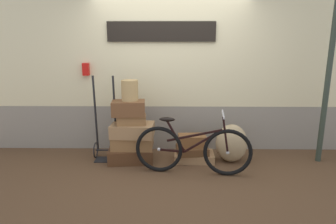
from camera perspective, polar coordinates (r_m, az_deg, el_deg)
ground at (r=4.45m, az=0.43°, el=-10.88°), size 8.55×5.20×0.06m
station_building at (r=4.93m, az=0.64°, el=8.93°), size 6.55×0.74×2.83m
suitcase_0 at (r=4.66m, az=-7.22°, el=-8.10°), size 0.71×0.56×0.21m
suitcase_1 at (r=4.59m, az=-6.88°, el=-5.76°), size 0.62×0.41×0.20m
suitcase_2 at (r=4.50m, az=-6.90°, el=-3.48°), size 0.66×0.46×0.20m
suitcase_3 at (r=4.45m, az=-7.09°, el=-1.46°), size 0.45×0.30×0.14m
suitcase_4 at (r=4.41m, az=-7.69°, el=0.77°), size 0.51×0.37×0.22m
suitcase_5 at (r=4.65m, az=5.08°, el=-8.62°), size 0.62×0.40×0.13m
suitcase_6 at (r=4.58m, az=4.71°, el=-7.35°), size 0.51×0.41×0.11m
suitcase_7 at (r=4.56m, az=4.69°, el=-5.52°), size 0.43×0.29×0.17m
wicker_basket at (r=4.39m, az=-7.45°, el=4.19°), size 0.25×0.25×0.31m
luggage_trolley at (r=4.73m, az=-11.96°, el=-4.95°), size 0.38×0.34×1.32m
burlap_sack at (r=4.63m, az=12.25°, el=-5.93°), size 0.48×0.41×0.59m
bicycle at (r=4.10m, az=4.78°, el=-7.29°), size 1.61×0.46×0.88m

